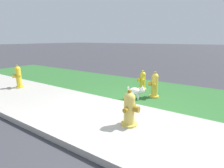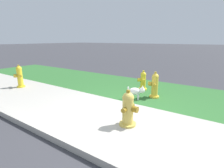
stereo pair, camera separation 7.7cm
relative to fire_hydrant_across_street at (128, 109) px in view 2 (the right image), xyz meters
name	(u,v)px [view 2 (the right image)]	position (x,y,z in m)	size (l,w,h in m)	color
ground_plane	(117,121)	(-0.26, 0.03, -0.35)	(120.00, 120.00, 0.00)	#38383D
sidewalk_pavement	(117,121)	(-0.26, 0.03, -0.34)	(18.00, 2.17, 0.01)	#ADA89E
grass_verge	(159,92)	(-0.26, 2.51, -0.34)	(18.00, 2.79, 0.01)	#2D662D
street_curb	(76,147)	(-0.26, -1.14, -0.29)	(18.00, 0.16, 0.12)	#ADA89E
fire_hydrant_across_street	(128,109)	(0.00, 0.00, 0.00)	(0.37, 0.39, 0.72)	gold
fire_hydrant_at_driveway	(20,77)	(-4.49, 0.32, 0.04)	(0.36, 0.33, 0.80)	yellow
fire_hydrant_mid_block	(143,81)	(-0.82, 2.47, -0.04)	(0.33, 0.35, 0.65)	yellow
fire_hydrant_near_corner	(155,85)	(-0.21, 1.92, 0.02)	(0.34, 0.37, 0.75)	gold
small_white_dog	(136,91)	(-0.57, 1.49, -0.12)	(0.47, 0.32, 0.41)	white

